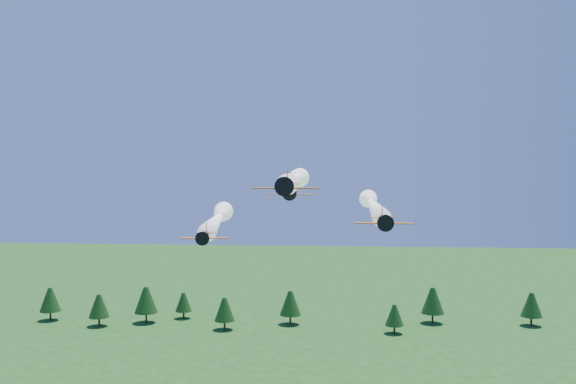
# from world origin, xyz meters

# --- Properties ---
(plane_lead) EXTENTS (7.70, 58.13, 3.70)m
(plane_lead) POSITION_xyz_m (-1.45, 22.87, 46.29)
(plane_lead) COLOR black
(plane_lead) RESTS_ON ground
(plane_left) EXTENTS (10.08, 45.31, 3.70)m
(plane_left) POSITION_xyz_m (-14.99, 25.93, 39.34)
(plane_left) COLOR black
(plane_left) RESTS_ON ground
(plane_right) EXTENTS (7.45, 57.66, 3.70)m
(plane_right) POSITION_xyz_m (11.76, 31.49, 41.56)
(plane_right) COLOR black
(plane_right) RESTS_ON ground
(plane_slot) EXTENTS (7.07, 7.73, 2.50)m
(plane_slot) POSITION_xyz_m (-1.03, 8.30, 44.73)
(plane_slot) COLOR black
(plane_slot) RESTS_ON ground
(treeline) EXTENTS (178.24, 19.40, 11.10)m
(treeline) POSITION_xyz_m (-9.93, 109.85, 6.36)
(treeline) COLOR #382314
(treeline) RESTS_ON ground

